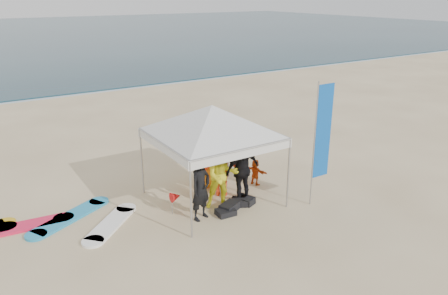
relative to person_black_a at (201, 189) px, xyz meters
name	(u,v)px	position (x,y,z in m)	size (l,w,h in m)	color
ground	(245,227)	(0.73, -1.02, -0.87)	(120.00, 120.00, 0.00)	beige
shoreline_foam	(68,94)	(0.73, 17.18, -0.87)	(160.00, 1.20, 0.01)	silver
person_black_a	(201,189)	(0.00, 0.00, 0.00)	(0.64, 0.42, 1.74)	black
person_yellow	(222,175)	(0.84, 0.28, 0.08)	(0.93, 0.72, 1.90)	yellow
person_orange_a	(222,165)	(1.25, 0.96, 0.06)	(1.21, 0.70, 1.87)	#FF3B16
person_black_b	(242,169)	(1.53, 0.30, 0.11)	(1.15, 0.48, 1.96)	black
person_orange_b	(209,156)	(1.23, 1.67, 0.11)	(0.96, 0.62, 1.96)	orange
person_seated	(255,172)	(2.51, 0.99, -0.46)	(0.77, 0.24, 0.83)	#D44C12
canopy_tent	(212,106)	(0.84, 0.79, 1.95)	(4.29, 4.29, 3.23)	#A5A5A8
feather_flag	(322,133)	(3.29, -0.95, 1.21)	(0.60, 0.04, 3.54)	#A5A5A8
marker_pennant	(176,197)	(-0.43, 0.62, -0.38)	(0.28, 0.28, 0.64)	#A5A5A8
gear_pile	(234,207)	(1.00, -0.07, -0.78)	(1.36, 0.68, 0.22)	black
surfboard_spread	(13,231)	(-4.36, 1.91, -0.84)	(5.64, 2.57, 0.07)	#248DC0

